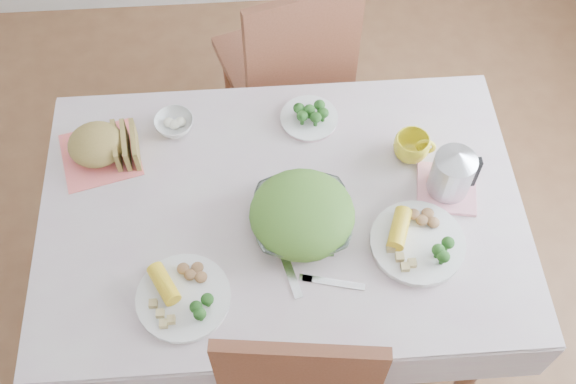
{
  "coord_description": "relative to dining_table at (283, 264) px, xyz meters",
  "views": [
    {
      "loc": [
        -0.06,
        -1.08,
        2.55
      ],
      "look_at": [
        0.02,
        0.02,
        0.82
      ],
      "focal_mm": 42.0,
      "sensor_mm": 36.0,
      "label": 1
    }
  ],
  "objects": [
    {
      "name": "electric_kettle",
      "position": [
        0.52,
        0.03,
        0.51
      ],
      "size": [
        0.16,
        0.16,
        0.18
      ],
      "primitive_type": "cylinder",
      "rotation": [
        0.0,
        0.0,
        0.28
      ],
      "color": "#B2B5BA",
      "rests_on": "pink_tray"
    },
    {
      "name": "dinner_plate_left",
      "position": [
        -0.3,
        -0.29,
        0.4
      ],
      "size": [
        0.31,
        0.31,
        0.02
      ],
      "primitive_type": "cylinder",
      "rotation": [
        0.0,
        0.0,
        0.14
      ],
      "color": "white",
      "rests_on": "tablecloth"
    },
    {
      "name": "dining_table",
      "position": [
        0.0,
        0.0,
        0.0
      ],
      "size": [
        1.4,
        0.9,
        0.75
      ],
      "primitive_type": "cube",
      "color": "brown",
      "rests_on": "floor"
    },
    {
      "name": "salad_bowl",
      "position": [
        0.06,
        -0.06,
        0.42
      ],
      "size": [
        0.3,
        0.3,
        0.07
      ],
      "primitive_type": "imported",
      "rotation": [
        0.0,
        0.0,
        0.0
      ],
      "color": "white",
      "rests_on": "tablecloth"
    },
    {
      "name": "pink_tray",
      "position": [
        0.52,
        0.03,
        0.4
      ],
      "size": [
        0.21,
        0.21,
        0.01
      ],
      "primitive_type": "cube",
      "rotation": [
        0.0,
        0.0,
        -0.18
      ],
      "color": "pink",
      "rests_on": "tablecloth"
    },
    {
      "name": "bread_loaf",
      "position": [
        -0.58,
        0.24,
        0.45
      ],
      "size": [
        0.22,
        0.21,
        0.11
      ],
      "primitive_type": "ellipsoid",
      "rotation": [
        0.0,
        0.0,
        -0.25
      ],
      "color": "olive",
      "rests_on": "napkin"
    },
    {
      "name": "fork_left",
      "position": [
        0.0,
        -0.2,
        0.39
      ],
      "size": [
        0.08,
        0.22,
        0.0
      ],
      "primitive_type": "cube",
      "rotation": [
        0.0,
        0.0,
        0.24
      ],
      "color": "silver",
      "rests_on": "tablecloth"
    },
    {
      "name": "broccoli_plate",
      "position": [
        0.11,
        0.34,
        0.4
      ],
      "size": [
        0.25,
        0.25,
        0.02
      ],
      "primitive_type": "cylinder",
      "rotation": [
        0.0,
        0.0,
        0.35
      ],
      "color": "beige",
      "rests_on": "tablecloth"
    },
    {
      "name": "dinner_plate_right",
      "position": [
        0.4,
        -0.16,
        0.4
      ],
      "size": [
        0.4,
        0.4,
        0.02
      ],
      "primitive_type": "cylinder",
      "rotation": [
        0.0,
        0.0,
        -0.71
      ],
      "color": "white",
      "rests_on": "tablecloth"
    },
    {
      "name": "fruit_bowl",
      "position": [
        -0.34,
        0.34,
        0.41
      ],
      "size": [
        0.15,
        0.15,
        0.04
      ],
      "primitive_type": "imported",
      "rotation": [
        0.0,
        0.0,
        0.14
      ],
      "color": "white",
      "rests_on": "tablecloth"
    },
    {
      "name": "napkin",
      "position": [
        -0.58,
        0.24,
        0.39
      ],
      "size": [
        0.29,
        0.29,
        0.0
      ],
      "primitive_type": "cube",
      "rotation": [
        0.0,
        0.0,
        0.25
      ],
      "color": "#FE6E68",
      "rests_on": "tablecloth"
    },
    {
      "name": "knife",
      "position": [
        0.13,
        -0.26,
        0.39
      ],
      "size": [
        0.18,
        0.06,
        0.0
      ],
      "primitive_type": "cube",
      "rotation": [
        0.0,
        0.0,
        1.33
      ],
      "color": "silver",
      "rests_on": "tablecloth"
    },
    {
      "name": "floor",
      "position": [
        0.0,
        0.0,
        -0.38
      ],
      "size": [
        3.6,
        3.6,
        0.0
      ],
      "primitive_type": "plane",
      "color": "brown",
      "rests_on": "ground"
    },
    {
      "name": "chair_far",
      "position": [
        0.06,
        0.85,
        0.09
      ],
      "size": [
        0.58,
        0.58,
        1.03
      ],
      "primitive_type": "cube",
      "rotation": [
        0.0,
        0.0,
        3.45
      ],
      "color": "brown",
      "rests_on": "floor"
    },
    {
      "name": "tablecloth",
      "position": [
        0.0,
        0.0,
        0.38
      ],
      "size": [
        1.5,
        1.0,
        0.01
      ],
      "primitive_type": "cube",
      "color": "beige",
      "rests_on": "dining_table"
    },
    {
      "name": "yellow_mug",
      "position": [
        0.43,
        0.17,
        0.43
      ],
      "size": [
        0.14,
        0.14,
        0.09
      ],
      "primitive_type": "imported",
      "rotation": [
        0.0,
        0.0,
        -0.27
      ],
      "color": "yellow",
      "rests_on": "tablecloth"
    },
    {
      "name": "fork_right",
      "position": [
        0.14,
        -0.09,
        0.39
      ],
      "size": [
        0.04,
        0.18,
        0.0
      ],
      "primitive_type": "cube",
      "rotation": [
        0.0,
        0.0,
        -0.08
      ],
      "color": "silver",
      "rests_on": "tablecloth"
    }
  ]
}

